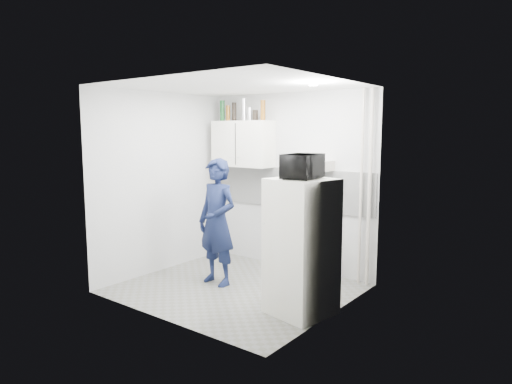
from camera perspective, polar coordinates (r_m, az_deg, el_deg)
The scene contains 24 objects.
floor at distance 6.11m, azimuth -2.51°, elevation -11.93°, with size 2.80×2.80×0.00m, color slate.
ceiling at distance 5.79m, azimuth -2.66°, elevation 13.14°, with size 2.80×2.80×0.00m, color white.
wall_back at distance 6.80m, azimuth 4.20°, elevation 1.32°, with size 2.80×2.80×0.00m, color silver.
wall_left at distance 6.79m, azimuth -11.68°, elevation 1.17°, with size 2.60×2.60×0.00m, color silver.
wall_right at distance 5.03m, azimuth 9.73°, elevation -0.98°, with size 2.60×2.60×0.00m, color silver.
person at distance 6.10m, azimuth -4.88°, elevation -3.74°, with size 0.62×0.40×1.69m, color #121B3B.
stove at distance 6.49m, azimuth 6.80°, elevation -7.38°, with size 0.46×0.46×0.74m, color #BDB4A6.
fridge at distance 5.13m, azimuth 5.70°, elevation -6.84°, with size 0.63×0.63×1.53m, color white.
stove_top at distance 6.40m, azimuth 6.86°, elevation -4.06°, with size 0.44×0.44×0.03m, color black.
saucepan at distance 6.44m, azimuth 6.50°, elevation -3.39°, with size 0.19×0.19×0.10m, color silver.
microwave at distance 4.99m, azimuth 5.84°, elevation 3.21°, with size 0.33×0.49×0.27m, color black.
bottle_a at distance 7.34m, azimuth -4.23°, elevation 10.08°, with size 0.08×0.08×0.32m, color #144C1E.
bottle_b at distance 7.26m, azimuth -3.51°, elevation 9.80°, with size 0.06×0.06×0.24m, color brown.
bottle_c at distance 7.18m, azimuth -2.74°, elevation 9.99°, with size 0.07×0.07×0.28m, color black.
bottle_d at distance 7.06m, azimuth -1.53°, elevation 10.25°, with size 0.08×0.08×0.34m, color silver.
canister_a at distance 6.99m, azimuth -0.83°, elevation 9.72°, with size 0.08×0.08×0.20m, color silver.
canister_b at distance 6.92m, azimuth -0.09°, elevation 9.57°, with size 0.08×0.08×0.16m, color black.
bottle_e at distance 6.83m, azimuth 0.88°, elevation 10.18°, with size 0.07×0.07×0.30m, color brown.
upper_cabinet at distance 7.07m, azimuth -1.66°, elevation 6.05°, with size 1.00×0.35×0.70m, color white.
range_hood at distance 6.33m, azimuth 6.39°, elevation 3.28°, with size 0.60×0.50×0.14m, color #BDB4A6.
backsplash at distance 6.80m, azimuth 4.12°, elevation 0.48°, with size 2.74×0.03×0.60m, color white.
pipe_a at distance 6.12m, azimuth 14.01°, elevation 0.42°, with size 0.05×0.05×2.60m, color #BDB4A6.
pipe_b at distance 6.17m, azimuth 12.99°, elevation 0.50°, with size 0.04×0.04×2.60m, color #BDB4A6.
ceiling_spot_fixture at distance 5.37m, azimuth 7.19°, elevation 13.19°, with size 0.10×0.10×0.02m, color white.
Camera 1 is at (3.71, -4.41, 2.04)m, focal length 32.00 mm.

